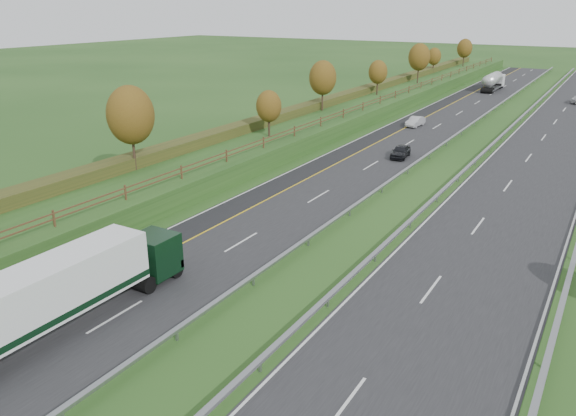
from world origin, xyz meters
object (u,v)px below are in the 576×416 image
object	(u,v)px
box_lorry	(55,294)
car_small_far	(490,83)
car_silver_mid	(415,121)
road_tanker	(493,81)
car_dark_near	(401,151)

from	to	relation	value
box_lorry	car_small_far	distance (m)	110.34
box_lorry	car_silver_mid	distance (m)	61.07
car_silver_mid	car_small_far	size ratio (longest dim) A/B	0.94
car_silver_mid	box_lorry	bearing A→B (deg)	-84.14
road_tanker	car_silver_mid	size ratio (longest dim) A/B	2.73
car_dark_near	car_small_far	size ratio (longest dim) A/B	0.94
road_tanker	car_silver_mid	distance (m)	42.48
road_tanker	car_small_far	world-z (taller)	road_tanker
car_dark_near	car_small_far	bearing A→B (deg)	87.50
box_lorry	road_tanker	xyz separation A→B (m)	(0.25, 103.47, -0.47)
car_dark_near	car_small_far	world-z (taller)	car_dark_near
road_tanker	car_small_far	distance (m)	7.20
road_tanker	car_silver_mid	xyz separation A→B (m)	(-1.73, -42.43, -1.14)
road_tanker	car_dark_near	size ratio (longest dim) A/B	2.72
box_lorry	car_small_far	bearing A→B (deg)	90.84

